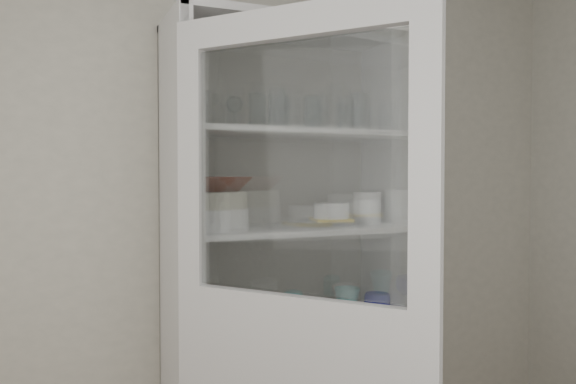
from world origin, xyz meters
name	(u,v)px	position (x,y,z in m)	size (l,w,h in m)	color
wall_back	(227,215)	(0.00, 1.50, 1.30)	(3.60, 0.02, 2.60)	#B7B4A7
pantry_cabinet	(282,299)	(0.20, 1.34, 0.94)	(1.00, 0.45, 2.10)	silver
cupboard_door	(296,368)	(-0.02, 0.70, 0.87)	(0.59, 0.73, 2.00)	silver
tumbler_0	(200,108)	(-0.21, 1.14, 1.72)	(0.06, 0.06, 0.12)	silver
tumbler_1	(277,110)	(0.10, 1.14, 1.73)	(0.07, 0.07, 0.14)	silver
tumbler_2	(278,107)	(0.09, 1.11, 1.74)	(0.08, 0.08, 0.15)	silver
tumbler_3	(312,113)	(0.23, 1.11, 1.72)	(0.06, 0.06, 0.12)	silver
tumbler_4	(361,113)	(0.49, 1.16, 1.74)	(0.08, 0.08, 0.16)	silver
tumbler_5	(346,114)	(0.41, 1.15, 1.73)	(0.07, 0.07, 0.14)	silver
tumbler_6	(358,112)	(0.46, 1.14, 1.74)	(0.08, 0.08, 0.16)	silver
tumbler_7	(196,109)	(-0.19, 1.29, 1.74)	(0.08, 0.08, 0.15)	silver
tumbler_8	(258,112)	(0.06, 1.26, 1.73)	(0.07, 0.07, 0.15)	silver
tumbler_9	(281,113)	(0.17, 1.27, 1.73)	(0.07, 0.07, 0.15)	silver
tumbler_10	(320,114)	(0.35, 1.28, 1.74)	(0.08, 0.08, 0.15)	silver
tumbler_11	(313,113)	(0.30, 1.24, 1.74)	(0.07, 0.07, 0.15)	silver
goblet_0	(184,108)	(-0.21, 1.40, 1.75)	(0.08, 0.08, 0.18)	silver
goblet_1	(234,112)	(0.00, 1.38, 1.74)	(0.07, 0.07, 0.16)	silver
goblet_2	(283,113)	(0.21, 1.36, 1.75)	(0.08, 0.08, 0.17)	silver
goblet_3	(349,118)	(0.54, 1.37, 1.74)	(0.07, 0.07, 0.15)	silver
plate_stack_front	(220,219)	(-0.11, 1.24, 1.30)	(0.23, 0.23, 0.08)	white
plate_stack_back	(202,215)	(-0.14, 1.38, 1.31)	(0.21, 0.21, 0.10)	white
cream_bowl	(220,200)	(-0.11, 1.24, 1.38)	(0.21, 0.21, 0.07)	beige
terracotta_bowl	(220,184)	(-0.11, 1.24, 1.44)	(0.24, 0.24, 0.06)	#451B10
glass_platter	(331,223)	(0.40, 1.26, 1.27)	(0.31, 0.31, 0.02)	silver
yellow_trivet	(331,220)	(0.40, 1.26, 1.28)	(0.16, 0.16, 0.01)	yellow
white_ramekin	(331,211)	(0.40, 1.26, 1.32)	(0.15, 0.15, 0.07)	white
grey_bowl_stack	(367,208)	(0.57, 1.25, 1.33)	(0.12, 0.12, 0.14)	silver
mug_blue	(377,303)	(0.61, 1.23, 0.91)	(0.12, 0.12, 0.09)	navy
mug_teal	(347,300)	(0.51, 1.31, 0.91)	(0.12, 0.12, 0.11)	teal
mug_white	(312,312)	(0.27, 1.18, 0.91)	(0.11, 0.11, 0.10)	white
teal_jar	(293,305)	(0.25, 1.33, 0.91)	(0.08, 0.08, 0.10)	teal
measuring_cups	(255,323)	(0.04, 1.23, 0.88)	(0.09, 0.09, 0.04)	#ABAAAC
white_canister	(225,310)	(-0.07, 1.30, 0.93)	(0.11, 0.11, 0.13)	white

